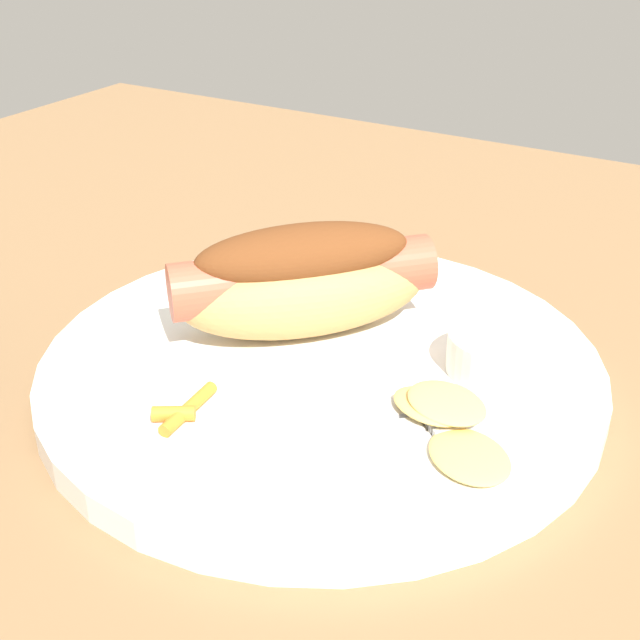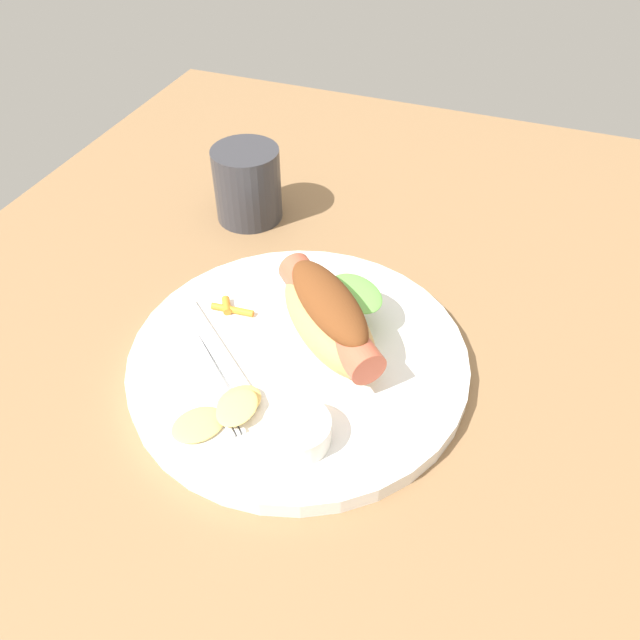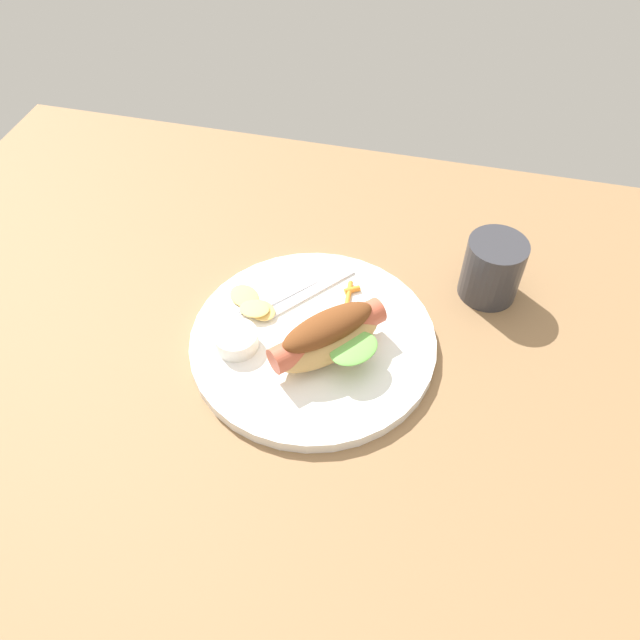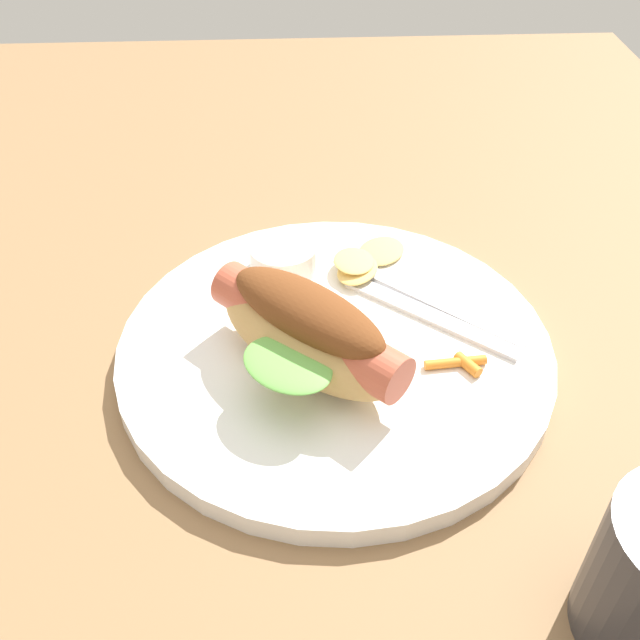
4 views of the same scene
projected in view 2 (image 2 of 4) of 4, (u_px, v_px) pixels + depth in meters
ground_plane at (307, 402)px, 54.60cm from camera, size 120.00×90.00×1.80cm
plate at (299, 359)px, 56.02cm from camera, size 30.21×30.21×1.60cm
hot_dog at (331, 316)px, 54.31cm from camera, size 13.87×14.10×6.38cm
sauce_ramekin at (297, 431)px, 47.98cm from camera, size 5.25×5.25×2.20cm
fork at (202, 364)px, 54.23cm from camera, size 11.65×12.93×0.40cm
knife at (216, 348)px, 55.66cm from camera, size 9.94×11.78×0.36cm
chips_pile at (223, 412)px, 49.93cm from camera, size 8.16×7.08×1.42cm
carrot_garnish at (230, 308)px, 59.32cm from camera, size 2.14×4.23×0.76cm
drinking_cup at (247, 184)px, 71.12cm from camera, size 7.64×7.64×8.55cm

